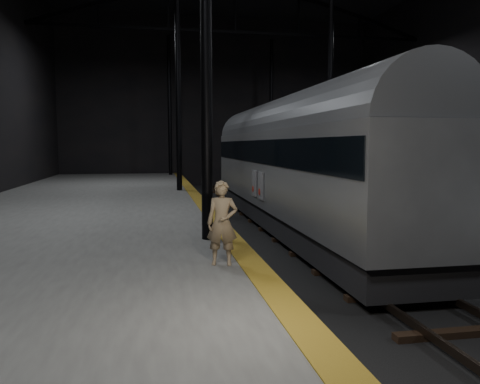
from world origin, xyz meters
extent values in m
plane|color=black|center=(0.00, 0.00, 0.00)|extent=(44.00, 44.00, 0.00)
cube|color=#4D4D4A|center=(-7.50, 0.00, 0.50)|extent=(9.00, 43.80, 1.00)
cube|color=brown|center=(-3.25, 0.00, 1.00)|extent=(0.50, 43.80, 0.01)
cube|color=#3F3328|center=(-0.72, 0.00, 0.17)|extent=(0.08, 43.00, 0.14)
cube|color=#3F3328|center=(0.72, 0.00, 0.17)|extent=(0.08, 43.00, 0.14)
cube|color=black|center=(0.00, 0.00, 0.06)|extent=(2.40, 42.00, 0.12)
cylinder|color=black|center=(-3.80, -4.00, 6.00)|extent=(0.26, 0.26, 10.00)
cylinder|color=black|center=(-3.80, 8.00, 6.00)|extent=(0.26, 0.26, 10.00)
cylinder|color=black|center=(3.80, 8.00, 6.00)|extent=(0.26, 0.26, 10.00)
cylinder|color=black|center=(-3.80, 20.00, 6.00)|extent=(0.26, 0.26, 10.00)
cylinder|color=black|center=(3.80, 20.00, 6.00)|extent=(0.26, 0.26, 10.00)
cube|color=black|center=(0.00, 14.00, 10.00)|extent=(23.60, 0.15, 0.18)
cube|color=#92949A|center=(0.00, 1.95, 2.31)|extent=(2.63, 18.14, 2.72)
cube|color=black|center=(0.00, 1.95, 0.61)|extent=(2.40, 17.78, 0.77)
cube|color=black|center=(0.00, 1.95, 2.95)|extent=(2.68, 17.87, 0.82)
cylinder|color=slate|center=(0.00, 1.95, 3.67)|extent=(2.58, 17.96, 2.58)
cube|color=black|center=(0.00, -4.40, 0.27)|extent=(1.63, 2.00, 0.32)
cube|color=black|center=(0.00, 8.30, 0.27)|extent=(1.63, 2.00, 0.32)
cube|color=silver|center=(-1.35, 1.04, 1.77)|extent=(0.04, 0.68, 0.95)
cube|color=silver|center=(-1.35, 2.13, 1.77)|extent=(0.04, 0.68, 0.95)
cylinder|color=red|center=(-1.37, 1.21, 1.54)|extent=(0.03, 0.24, 0.24)
cylinder|color=red|center=(-1.37, 2.30, 1.54)|extent=(0.03, 0.24, 0.24)
imported|color=#907858|center=(-3.80, -6.41, 1.77)|extent=(0.63, 0.49, 1.55)
camera|label=1|loc=(-5.01, -14.74, 3.19)|focal=35.00mm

